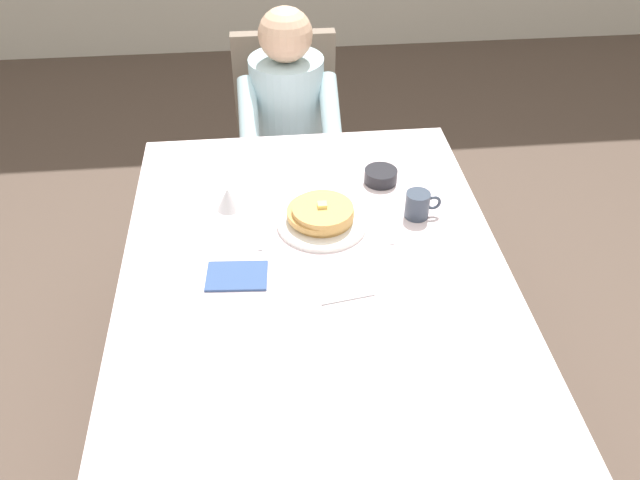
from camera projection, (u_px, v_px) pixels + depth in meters
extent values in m
plane|color=brown|center=(316.00, 423.00, 2.34)|extent=(14.00, 14.00, 0.00)
cube|color=silver|center=(315.00, 272.00, 1.89)|extent=(1.10, 1.50, 0.04)
cube|color=silver|center=(297.00, 164.00, 2.54)|extent=(1.10, 0.01, 0.18)
cube|color=silver|center=(125.00, 313.00, 1.91)|extent=(0.01, 1.50, 0.18)
cube|color=silver|center=(497.00, 287.00, 2.00)|extent=(0.01, 1.50, 0.18)
cylinder|color=brown|center=(181.00, 238.00, 2.60)|extent=(0.07, 0.07, 0.70)
cylinder|color=brown|center=(415.00, 223.00, 2.67)|extent=(0.07, 0.07, 0.70)
cube|color=#7A6B5B|center=(289.00, 161.00, 2.90)|extent=(0.44, 0.44, 0.05)
cube|color=#7A6B5B|center=(285.00, 86.00, 2.88)|extent=(0.44, 0.06, 0.48)
cylinder|color=#2D2319|center=(334.00, 224.00, 2.91)|extent=(0.04, 0.04, 0.40)
cylinder|color=#2D2319|center=(252.00, 229.00, 2.89)|extent=(0.04, 0.04, 0.40)
cylinder|color=#2D2319|center=(325.00, 179.00, 3.19)|extent=(0.04, 0.04, 0.40)
cylinder|color=#2D2319|center=(251.00, 183.00, 3.16)|extent=(0.04, 0.04, 0.40)
cylinder|color=silver|center=(288.00, 111.00, 2.72)|extent=(0.30, 0.30, 0.46)
sphere|color=#D8AD8C|center=(285.00, 35.00, 2.49)|extent=(0.21, 0.21, 0.21)
cylinder|color=silver|center=(330.00, 110.00, 2.58)|extent=(0.08, 0.29, 0.23)
cylinder|color=silver|center=(248.00, 114.00, 2.56)|extent=(0.08, 0.29, 0.23)
cylinder|color=#383D51|center=(312.00, 224.00, 2.87)|extent=(0.10, 0.10, 0.45)
cylinder|color=#383D51|center=(275.00, 226.00, 2.86)|extent=(0.10, 0.10, 0.45)
cylinder|color=white|center=(322.00, 222.00, 2.02)|extent=(0.28, 0.28, 0.02)
cylinder|color=tan|center=(322.00, 217.00, 2.02)|extent=(0.19, 0.19, 0.02)
cylinder|color=tan|center=(320.00, 213.00, 2.01)|extent=(0.21, 0.21, 0.02)
cylinder|color=tan|center=(323.00, 210.00, 1.99)|extent=(0.19, 0.19, 0.02)
cube|color=#F4E072|center=(322.00, 205.00, 1.98)|extent=(0.03, 0.03, 0.01)
cylinder|color=#333D4C|center=(417.00, 205.00, 2.04)|extent=(0.08, 0.08, 0.08)
torus|color=#333D4C|center=(433.00, 203.00, 2.04)|extent=(0.05, 0.01, 0.05)
cylinder|color=black|center=(381.00, 176.00, 2.20)|extent=(0.11, 0.11, 0.04)
cone|color=silver|center=(228.00, 199.00, 2.07)|extent=(0.08, 0.08, 0.07)
cube|color=silver|center=(261.00, 231.00, 2.00)|extent=(0.02, 0.18, 0.00)
cube|color=silver|center=(384.00, 224.00, 2.03)|extent=(0.03, 0.20, 0.00)
cube|color=silver|center=(348.00, 298.00, 1.77)|extent=(0.15, 0.04, 0.00)
cube|color=#334C7F|center=(237.00, 276.00, 1.84)|extent=(0.18, 0.13, 0.01)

